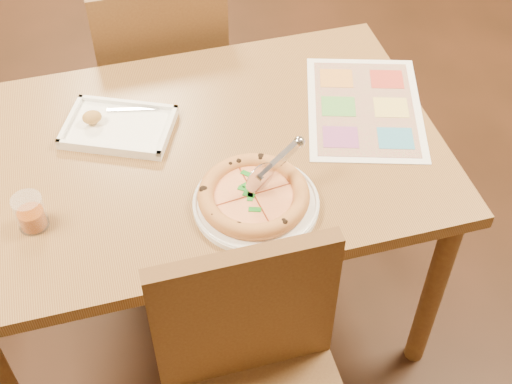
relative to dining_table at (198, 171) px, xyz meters
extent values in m
plane|color=black|center=(0.00, 0.00, -0.63)|extent=(7.00, 7.00, 0.00)
cube|color=olive|center=(0.00, 0.00, 0.07)|extent=(1.30, 0.85, 0.04)
cylinder|color=brown|center=(-0.59, 0.36, -0.29)|extent=(0.06, 0.06, 0.68)
cylinder|color=brown|center=(0.59, -0.36, -0.29)|extent=(0.06, 0.06, 0.68)
cylinder|color=brown|center=(0.59, 0.36, -0.29)|extent=(0.06, 0.06, 0.68)
cube|color=brown|center=(0.00, -0.51, 0.04)|extent=(0.42, 0.04, 0.45)
cube|color=brown|center=(0.00, 0.70, -0.18)|extent=(0.42, 0.42, 0.04)
cube|color=brown|center=(0.00, 0.51, 0.04)|extent=(0.42, 0.04, 0.45)
cylinder|color=white|center=(0.10, -0.24, 0.09)|extent=(0.37, 0.37, 0.02)
cylinder|color=#E3984D|center=(0.10, -0.23, 0.11)|extent=(0.26, 0.26, 0.01)
cylinder|color=#FCCE89|center=(0.10, -0.23, 0.12)|extent=(0.23, 0.23, 0.01)
torus|color=#E3984D|center=(0.10, -0.23, 0.12)|extent=(0.28, 0.28, 0.04)
cylinder|color=silver|center=(0.12, -0.22, 0.16)|extent=(0.08, 0.04, 0.09)
cube|color=silver|center=(0.17, -0.19, 0.18)|extent=(0.12, 0.07, 0.06)
cube|color=white|center=(-0.19, 0.13, 0.09)|extent=(0.34, 0.30, 0.02)
cube|color=silver|center=(-0.19, 0.13, 0.10)|extent=(0.14, 0.04, 0.00)
ellipsoid|color=#B68E41|center=(-0.25, 0.16, 0.12)|extent=(0.05, 0.04, 0.03)
cylinder|color=#913C0B|center=(-0.43, -0.15, 0.11)|extent=(0.06, 0.06, 0.05)
cylinder|color=white|center=(-0.43, -0.15, 0.13)|extent=(0.07, 0.07, 0.09)
cube|color=white|center=(0.49, 0.04, 0.09)|extent=(0.43, 0.52, 0.00)
camera|label=1|loc=(-0.21, -1.36, 1.40)|focal=50.00mm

